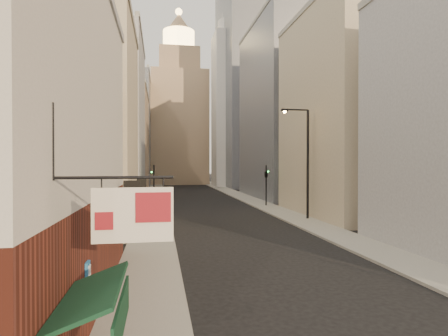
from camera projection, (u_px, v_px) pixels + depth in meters
sidewalk_left at (156, 196)px, 58.73m from camera, size 3.00×140.00×0.15m
sidewalk_right at (237, 195)px, 60.95m from camera, size 3.00×140.00×0.15m
near_building_left at (8, 138)px, 12.57m from camera, size 8.30×23.04×12.30m
left_bldg_beige at (81, 127)px, 29.13m from camera, size 8.00×12.00×16.00m
left_bldg_grey at (108, 123)px, 44.87m from camera, size 8.00×16.00×20.00m
left_bldg_tan at (123, 144)px, 62.62m from camera, size 8.00×18.00×17.00m
left_bldg_wingrid at (132, 132)px, 82.28m from camera, size 8.00×20.00×24.00m
right_bldg_beige at (343, 115)px, 37.14m from camera, size 8.00×16.00×20.00m
right_bldg_wingrid at (279, 112)px, 56.80m from camera, size 8.00×20.00×26.00m
highrise at (266, 74)px, 85.26m from camera, size 21.00×23.00×51.20m
clock_tower at (179, 115)px, 95.91m from camera, size 14.00×14.00×44.90m
white_tower at (231, 104)px, 83.98m from camera, size 8.00×8.00×41.50m
streetlamp_mid at (305, 157)px, 34.06m from camera, size 2.65×0.30×10.11m
traffic_light_left at (154, 179)px, 42.19m from camera, size 0.54×0.42×5.00m
traffic_light_right at (266, 174)px, 44.81m from camera, size 0.68×0.68×5.00m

